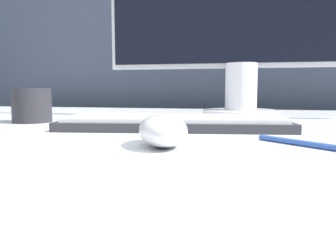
# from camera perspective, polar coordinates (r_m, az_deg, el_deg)

# --- Properties ---
(partition_panel) EXTENTS (5.00, 0.03, 1.33)m
(partition_panel) POSITION_cam_1_polar(r_m,az_deg,el_deg) (1.37, 9.88, 1.34)
(partition_panel) COLOR #333D4C
(partition_panel) RESTS_ON ground_plane
(computer_mouse_near) EXTENTS (0.09, 0.12, 0.04)m
(computer_mouse_near) POSITION_cam_1_polar(r_m,az_deg,el_deg) (0.42, -0.90, -0.76)
(computer_mouse_near) COLOR silver
(computer_mouse_near) RESTS_ON desk
(keyboard) EXTENTS (0.43, 0.19, 0.02)m
(keyboard) POSITION_cam_1_polar(r_m,az_deg,el_deg) (0.61, 1.05, 0.57)
(keyboard) COLOR #28282D
(keyboard) RESTS_ON desk
(monitor) EXTENTS (0.70, 0.20, 0.45)m
(monitor) POSITION_cam_1_polar(r_m,az_deg,el_deg) (0.89, 12.90, 17.77)
(monitor) COLOR silver
(monitor) RESTS_ON desk
(mug) EXTENTS (0.08, 0.08, 0.08)m
(mug) POSITION_cam_1_polar(r_m,az_deg,el_deg) (0.79, -22.62, 3.35)
(mug) COLOR #232328
(mug) RESTS_ON desk
(pen) EXTENTS (0.11, 0.10, 0.01)m
(pen) POSITION_cam_1_polar(r_m,az_deg,el_deg) (0.46, 22.75, -2.84)
(pen) COLOR #284C9E
(pen) RESTS_ON desk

